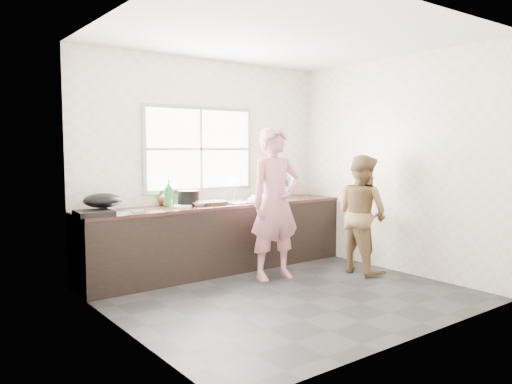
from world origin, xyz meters
TOP-DOWN VIEW (x-y plane):
  - floor at (0.00, 0.00)m, footprint 3.60×3.20m
  - ceiling at (0.00, 0.00)m, footprint 3.60×3.20m
  - wall_back at (0.00, 1.60)m, footprint 3.60×0.01m
  - wall_left at (-1.80, 0.00)m, footprint 0.01×3.20m
  - wall_right at (1.80, 0.00)m, footprint 0.01×3.20m
  - wall_front at (0.00, -1.60)m, footprint 3.60×0.01m
  - cabinet at (0.00, 1.29)m, footprint 3.60×0.62m
  - countertop at (0.00, 1.29)m, footprint 3.60×0.64m
  - sink at (0.35, 1.29)m, footprint 0.55×0.45m
  - faucet at (0.35, 1.49)m, footprint 0.02×0.02m
  - window_frame at (-0.10, 1.59)m, footprint 1.60×0.05m
  - window_glazing at (-0.10, 1.57)m, footprint 1.50×0.01m
  - woman at (0.33, 0.58)m, footprint 0.66×0.48m
  - person_side at (1.39, 0.15)m, footprint 0.58×0.74m
  - cutting_board at (-0.12, 1.32)m, footprint 0.47×0.47m
  - cleaver at (-0.28, 1.19)m, footprint 0.21×0.12m
  - bowl_mince at (-0.33, 1.24)m, footprint 0.20×0.20m
  - bowl_crabs at (0.60, 1.20)m, footprint 0.28×0.28m
  - bowl_held at (0.54, 1.30)m, footprint 0.20×0.20m
  - black_pot at (-0.41, 1.36)m, footprint 0.31×0.31m
  - plate_food at (-0.55, 1.27)m, footprint 0.25×0.25m
  - bottle_green at (-0.67, 1.36)m, footprint 0.16×0.16m
  - bottle_brown_tall at (-0.64, 1.52)m, footprint 0.08×0.08m
  - bottle_brown_short at (-0.65, 1.52)m, footprint 0.17×0.17m
  - glass_jar at (-0.66, 1.34)m, footprint 0.09×0.09m
  - burner at (-1.65, 1.13)m, footprint 0.39×0.39m
  - wok at (-1.50, 1.29)m, footprint 0.46×0.46m
  - dish_rack at (1.23, 1.45)m, footprint 0.42×0.37m
  - pot_lid_left at (-1.41, 1.08)m, footprint 0.35×0.35m
  - pot_lid_right at (-1.18, 1.23)m, footprint 0.28×0.28m

SIDE VIEW (x-z plane):
  - floor at x=0.00m, z-range -0.01..0.00m
  - cabinet at x=0.00m, z-range 0.00..0.82m
  - person_side at x=1.39m, z-range 0.00..1.48m
  - countertop at x=0.00m, z-range 0.82..0.86m
  - woman at x=0.33m, z-range 0.00..1.69m
  - sink at x=0.35m, z-range 0.85..0.88m
  - pot_lid_right at x=-1.18m, z-range 0.86..0.87m
  - pot_lid_left at x=-1.41m, z-range 0.86..0.87m
  - plate_food at x=-0.55m, z-range 0.86..0.88m
  - cutting_board at x=-0.12m, z-range 0.86..0.90m
  - bowl_mince at x=-0.33m, z-range 0.86..0.91m
  - burner at x=-1.65m, z-range 0.86..0.91m
  - bowl_held at x=0.54m, z-range 0.86..0.92m
  - bowl_crabs at x=0.60m, z-range 0.86..0.93m
  - cleaver at x=-0.28m, z-range 0.90..0.91m
  - glass_jar at x=-0.66m, z-range 0.86..0.96m
  - bottle_brown_tall at x=-0.64m, z-range 0.86..1.03m
  - bottle_brown_short at x=-0.65m, z-range 0.86..1.04m
  - black_pot at x=-0.41m, z-range 0.86..1.05m
  - dish_rack at x=1.23m, z-range 0.86..1.12m
  - wok at x=-1.50m, z-range 0.92..1.08m
  - faucet at x=0.35m, z-range 0.86..1.16m
  - bottle_green at x=-0.67m, z-range 0.86..1.19m
  - wall_back at x=0.00m, z-range 0.00..2.70m
  - wall_left at x=-1.80m, z-range 0.00..2.70m
  - wall_right at x=1.80m, z-range 0.00..2.70m
  - wall_front at x=0.00m, z-range 0.00..2.70m
  - window_glazing at x=-0.10m, z-range 1.05..2.05m
  - window_frame at x=-0.10m, z-range 1.00..2.10m
  - ceiling at x=0.00m, z-range 2.70..2.71m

